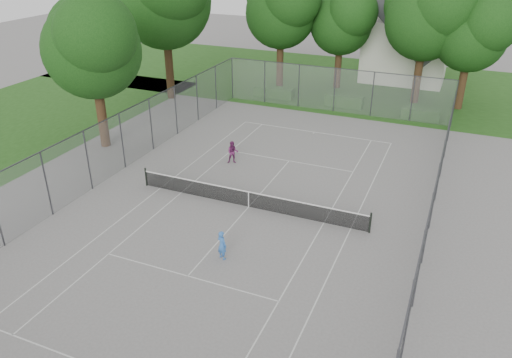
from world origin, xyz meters
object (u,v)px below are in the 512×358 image
at_px(house, 407,40).
at_px(woman_player, 233,152).
at_px(girl_player, 222,245).
at_px(tennis_net, 249,199).

distance_m(house, woman_player, 25.22).
relative_size(house, girl_player, 6.67).
bearing_deg(girl_player, woman_player, -44.13).
bearing_deg(house, woman_player, -105.98).
xyz_separation_m(tennis_net, woman_player, (-3.17, 4.74, 0.21)).
relative_size(tennis_net, woman_player, 8.92).
height_order(tennis_net, woman_player, woman_player).
height_order(tennis_net, girl_player, girl_player).
distance_m(house, girl_player, 33.75).
relative_size(tennis_net, house, 1.37).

